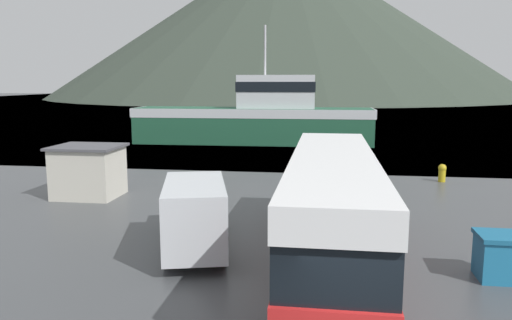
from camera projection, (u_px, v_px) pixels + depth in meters
The scene contains 8 objects.
water_surface at pixel (330, 100), 147.63m from camera, with size 240.00×240.00×0.00m, color #475B6B.
hill_backdrop at pixel (286, 20), 177.46m from camera, with size 163.54×163.54×54.06m, color #333D33.
tour_bus at pixel (332, 204), 15.14m from camera, with size 2.49×12.72×3.43m.
delivery_van at pixel (195, 213), 16.69m from camera, with size 3.37×6.21×2.40m.
fishing_boat at pixel (257, 117), 44.94m from camera, with size 21.56×4.64×10.43m.
storage_bin at pixel (497, 256), 14.25m from camera, with size 1.16×1.26×1.33m.
dock_kiosk at pixel (89, 171), 24.31m from camera, with size 3.19×2.77×2.53m.
mooring_bollard at pixel (442, 172), 28.01m from camera, with size 0.45×0.45×1.01m.
Camera 1 is at (-0.79, -7.53, 5.64)m, focal length 35.00 mm.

